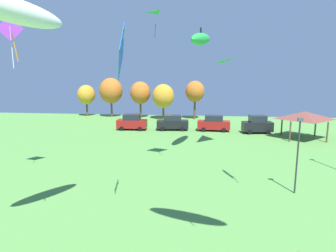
{
  "coord_description": "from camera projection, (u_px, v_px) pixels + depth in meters",
  "views": [
    {
      "loc": [
        -0.03,
        1.18,
        8.89
      ],
      "look_at": [
        -1.62,
        16.1,
        6.08
      ],
      "focal_mm": 32.0,
      "sensor_mm": 36.0,
      "label": 1
    }
  ],
  "objects": [
    {
      "name": "parked_car_leftmost",
      "position": [
        132.0,
        122.0,
        45.06
      ],
      "size": [
        4.44,
        2.09,
        2.38
      ],
      "rotation": [
        0.0,
        0.0,
        0.01
      ],
      "color": "maroon",
      "rests_on": "ground"
    },
    {
      "name": "parked_car_third_from_left",
      "position": [
        214.0,
        123.0,
        44.16
      ],
      "size": [
        4.8,
        2.13,
        2.34
      ],
      "rotation": [
        0.0,
        0.0,
        -0.05
      ],
      "color": "maroon",
      "rests_on": "ground"
    },
    {
      "name": "treeline_tree_4",
      "position": [
        195.0,
        91.0,
        54.29
      ],
      "size": [
        3.47,
        3.47,
        7.0
      ],
      "color": "brown",
      "rests_on": "ground"
    },
    {
      "name": "treeline_tree_2",
      "position": [
        140.0,
        93.0,
        56.05
      ],
      "size": [
        3.81,
        3.81,
        6.8
      ],
      "color": "brown",
      "rests_on": "ground"
    },
    {
      "name": "kite_flying_0",
      "position": [
        12.0,
        10.0,
        13.72
      ],
      "size": [
        3.69,
        5.29,
        3.4
      ],
      "color": "white"
    },
    {
      "name": "kite_flying_5",
      "position": [
        239.0,
        67.0,
        32.1
      ],
      "size": [
        2.71,
        3.55,
        0.71
      ],
      "color": "green"
    },
    {
      "name": "light_post_1",
      "position": [
        298.0,
        151.0,
        21.4
      ],
      "size": [
        0.36,
        0.2,
        5.6
      ],
      "color": "#2D2D33",
      "rests_on": "ground"
    },
    {
      "name": "treeline_tree_3",
      "position": [
        163.0,
        96.0,
        54.43
      ],
      "size": [
        3.97,
        3.97,
        6.4
      ],
      "color": "brown",
      "rests_on": "ground"
    },
    {
      "name": "kite_flying_7",
      "position": [
        201.0,
        39.0,
        30.26
      ],
      "size": [
        2.74,
        5.7,
        1.98
      ],
      "color": "green"
    },
    {
      "name": "treeline_tree_1",
      "position": [
        111.0,
        91.0,
        56.97
      ],
      "size": [
        4.39,
        4.39,
        7.44
      ],
      "color": "brown",
      "rests_on": "ground"
    },
    {
      "name": "park_pavilion",
      "position": [
        304.0,
        115.0,
        38.91
      ],
      "size": [
        5.78,
        5.13,
        3.6
      ],
      "color": "brown",
      "rests_on": "ground"
    },
    {
      "name": "parked_car_second_from_left",
      "position": [
        173.0,
        123.0,
        44.84
      ],
      "size": [
        4.82,
        2.33,
        2.28
      ],
      "rotation": [
        0.0,
        0.0,
        0.08
      ],
      "color": "black",
      "rests_on": "ground"
    },
    {
      "name": "kite_flying_4",
      "position": [
        158.0,
        21.0,
        35.72
      ],
      "size": [
        1.98,
        1.76,
        2.32
      ],
      "color": "green"
    },
    {
      "name": "parked_car_rightmost_in_row",
      "position": [
        257.0,
        125.0,
        42.57
      ],
      "size": [
        4.33,
        2.31,
        2.56
      ],
      "rotation": [
        0.0,
        0.0,
        0.11
      ],
      "color": "black",
      "rests_on": "ground"
    },
    {
      "name": "kite_flying_8",
      "position": [
        10.0,
        31.0,
        22.4
      ],
      "size": [
        1.79,
        0.78,
        3.87
      ],
      "color": "purple"
    },
    {
      "name": "treeline_tree_0",
      "position": [
        86.0,
        95.0,
        58.19
      ],
      "size": [
        3.41,
        3.41,
        6.06
      ],
      "color": "brown",
      "rests_on": "ground"
    },
    {
      "name": "kite_flying_2",
      "position": [
        121.0,
        52.0,
        16.44
      ],
      "size": [
        0.65,
        3.11,
        3.14
      ],
      "color": "blue"
    }
  ]
}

